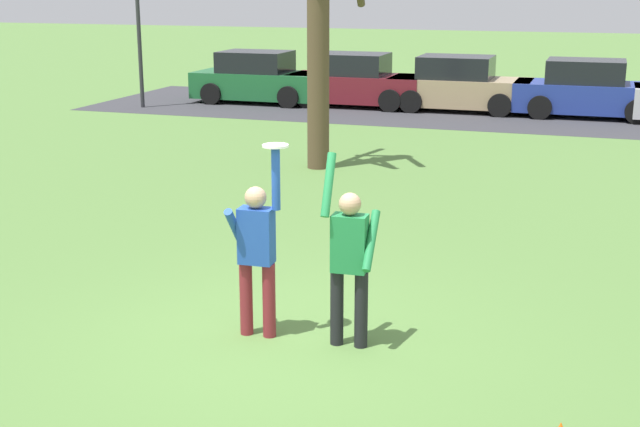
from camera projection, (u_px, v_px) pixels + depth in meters
ground_plane at (284, 340)px, 9.25m from camera, size 120.00×120.00×0.00m
person_catcher at (257, 248)px, 9.13m from camera, size 0.55×0.49×2.08m
person_defender at (349, 256)px, 8.87m from camera, size 0.56×0.49×2.04m
frisbee_disc at (275, 146)px, 8.78m from camera, size 0.27×0.27×0.02m
parked_car_green at (259, 79)px, 27.13m from camera, size 4.10×2.04×1.59m
parked_car_maroon at (355, 82)px, 26.35m from camera, size 4.10×2.04×1.59m
parked_car_tan at (459, 86)px, 25.41m from camera, size 4.10×2.04×1.59m
parked_car_blue at (588, 91)px, 24.24m from camera, size 4.10×2.04×1.59m
parking_strip at (463, 112)px, 25.23m from camera, size 22.36×6.40×0.01m
bare_tree_tall at (317, 9)px, 16.93m from camera, size 1.80×1.80×6.17m
lamppost_by_lot at (138, 20)px, 25.57m from camera, size 0.28×0.28×4.26m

